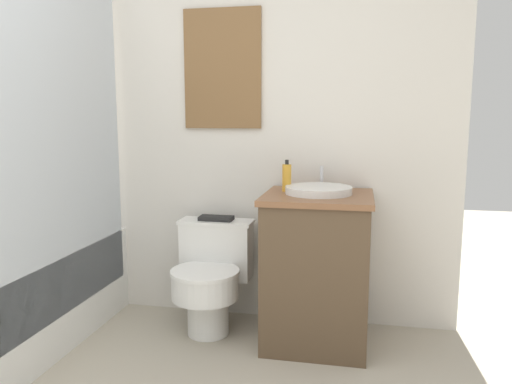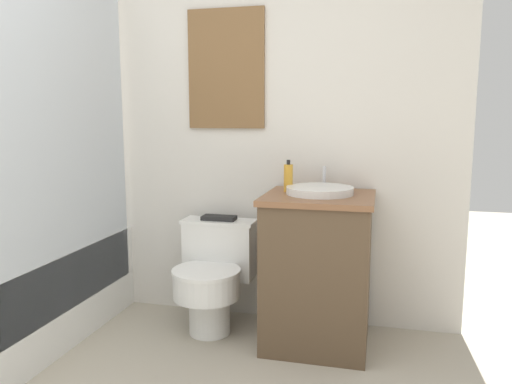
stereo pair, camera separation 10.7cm
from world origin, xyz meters
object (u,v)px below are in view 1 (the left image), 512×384
toilet (211,275)px  soap_bottle (287,177)px  sink (319,190)px  book_on_tank (216,218)px

toilet → soap_bottle: bearing=5.5°
sink → book_on_tank: size_ratio=1.96×
toilet → book_on_tank: bearing=90.0°
toilet → soap_bottle: (0.43, 0.04, 0.57)m
sink → soap_bottle: (-0.18, 0.05, 0.06)m
sink → toilet: bearing=179.1°
toilet → book_on_tank: size_ratio=3.14×
sink → book_on_tank: sink is taller
sink → soap_bottle: size_ratio=2.25×
sink → soap_bottle: bearing=164.3°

